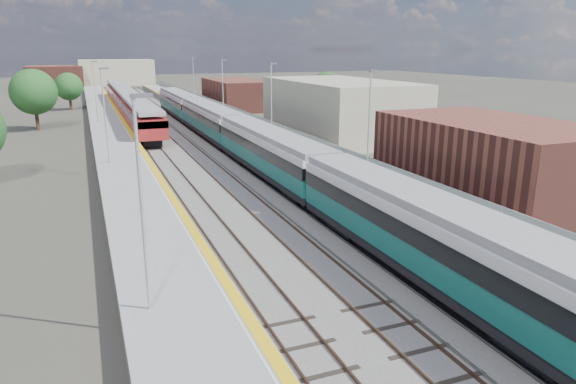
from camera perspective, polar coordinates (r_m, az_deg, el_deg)
ground at (r=60.87m, az=-10.29°, el=6.02°), size 320.00×320.00×0.00m
ballast_bed at (r=62.91m, az=-12.78°, el=6.22°), size 10.50×155.00×0.06m
tracks at (r=64.63m, az=-12.49°, el=6.55°), size 8.96×160.00×0.17m
platform_right at (r=64.39m, az=-6.13°, el=7.18°), size 4.70×155.00×8.52m
platform_left at (r=62.17m, az=-19.02°, el=6.11°), size 4.30×155.00×8.52m
buildings at (r=147.67m, az=-24.92°, el=14.51°), size 72.00×185.50×40.00m
green_train at (r=49.27m, az=-5.85°, el=6.62°), size 2.88×80.18×3.17m
red_train at (r=82.24m, az=-17.43°, el=9.55°), size 2.97×60.10×3.74m
tree_b at (r=71.76m, az=-26.43°, el=9.93°), size 5.58×5.58×7.56m
tree_c at (r=94.33m, az=-23.19°, el=10.72°), size 4.54×4.54×6.15m
tree_d at (r=82.43m, az=4.25°, el=11.54°), size 4.82×4.82×6.53m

